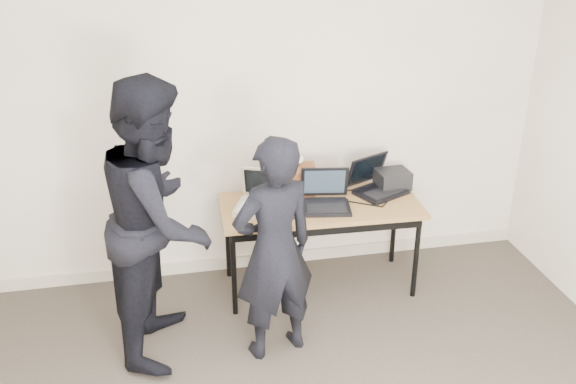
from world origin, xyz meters
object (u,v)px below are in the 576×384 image
object	(u,v)px
laptop_center	(326,198)
equipment_box	(393,179)
laptop_beige	(261,202)
laptop_right	(376,184)
leather_satchel	(291,179)
person_typist	(274,250)
person_observer	(159,219)
desk	(321,212)

from	to	relation	value
laptop_center	equipment_box	xyz separation A→B (m)	(0.60, 0.22, 0.01)
laptop_beige	laptop_right	distance (m)	0.94
laptop_beige	leather_satchel	xyz separation A→B (m)	(0.27, 0.20, 0.07)
person_typist	person_observer	distance (m)	0.77
laptop_beige	laptop_center	bearing A→B (deg)	15.91
laptop_right	person_observer	distance (m)	1.77
equipment_box	person_typist	bearing A→B (deg)	-141.44
leather_satchel	laptop_beige	bearing A→B (deg)	-134.91
person_observer	laptop_right	bearing A→B (deg)	-57.02
person_typist	laptop_center	bearing A→B (deg)	-144.07
laptop_center	person_typist	distance (m)	0.84
equipment_box	laptop_center	bearing A→B (deg)	-160.31
desk	equipment_box	distance (m)	0.67
desk	leather_satchel	xyz separation A→B (m)	(-0.18, 0.23, 0.19)
laptop_beige	equipment_box	size ratio (longest dim) A/B	1.79
person_typist	laptop_beige	bearing A→B (deg)	-109.22
desk	laptop_center	world-z (taller)	laptop_center
equipment_box	person_typist	xyz separation A→B (m)	(-1.11, -0.89, -0.02)
desk	laptop_center	distance (m)	0.13
leather_satchel	equipment_box	bearing A→B (deg)	5.95
leather_satchel	person_observer	bearing A→B (deg)	-137.71
person_typist	equipment_box	bearing A→B (deg)	-158.29
leather_satchel	person_observer	distance (m)	1.21
laptop_beige	person_observer	xyz separation A→B (m)	(-0.73, -0.47, 0.17)
laptop_center	person_observer	world-z (taller)	person_observer
equipment_box	person_observer	xyz separation A→B (m)	(-1.81, -0.64, 0.15)
laptop_beige	laptop_right	size ratio (longest dim) A/B	0.91
laptop_center	equipment_box	world-z (taller)	laptop_center
desk	person_observer	size ratio (longest dim) A/B	0.81
laptop_beige	laptop_center	xyz separation A→B (m)	(0.48, -0.05, 0.01)
equipment_box	person_observer	bearing A→B (deg)	-160.65
person_typist	person_observer	bearing A→B (deg)	-36.22
desk	person_observer	bearing A→B (deg)	-157.73
person_typist	leather_satchel	bearing A→B (deg)	-124.89
desk	person_typist	bearing A→B (deg)	-123.04
laptop_center	equipment_box	size ratio (longest dim) A/B	1.63
laptop_center	leather_satchel	world-z (taller)	laptop_center
laptop_beige	equipment_box	world-z (taller)	laptop_beige
laptop_beige	person_observer	bearing A→B (deg)	-125.39
laptop_right	equipment_box	size ratio (longest dim) A/B	1.96
laptop_center	laptop_right	distance (m)	0.48
person_observer	equipment_box	bearing A→B (deg)	-57.45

